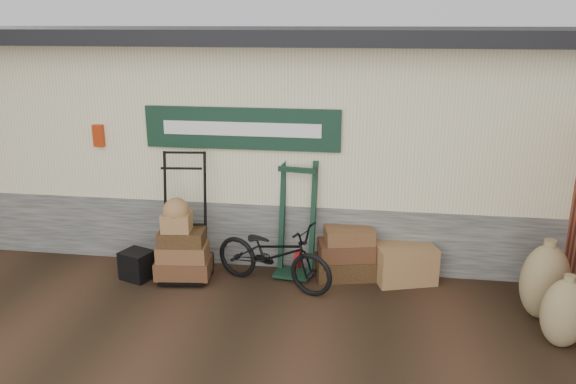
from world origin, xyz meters
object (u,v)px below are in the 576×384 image
object	(u,v)px
suitcase_stack	(346,252)
bicycle	(273,251)
porter_trolley	(184,215)
wicker_hamper	(405,263)
green_barrow	(296,219)
black_trunk	(137,265)

from	to	relation	value
suitcase_stack	bicycle	xyz separation A→B (m)	(-0.91, -0.41, 0.14)
porter_trolley	wicker_hamper	distance (m)	2.97
porter_trolley	suitcase_stack	bearing A→B (deg)	0.62
wicker_hamper	green_barrow	bearing A→B (deg)	178.48
suitcase_stack	wicker_hamper	xyz separation A→B (m)	(0.77, -0.02, -0.10)
porter_trolley	black_trunk	xyz separation A→B (m)	(-0.62, -0.21, -0.66)
wicker_hamper	black_trunk	world-z (taller)	wicker_hamper
wicker_hamper	suitcase_stack	bearing A→B (deg)	178.46
suitcase_stack	black_trunk	xyz separation A→B (m)	(-2.75, -0.47, -0.16)
porter_trolley	green_barrow	xyz separation A→B (m)	(1.46, 0.28, -0.08)
porter_trolley	wicker_hamper	bearing A→B (deg)	-1.66
wicker_hamper	bicycle	world-z (taller)	bicycle
porter_trolley	black_trunk	bearing A→B (deg)	-167.70
green_barrow	bicycle	size ratio (longest dim) A/B	0.92
black_trunk	porter_trolley	bearing A→B (deg)	18.76
green_barrow	black_trunk	size ratio (longest dim) A/B	4.04
green_barrow	wicker_hamper	size ratio (longest dim) A/B	2.04
black_trunk	wicker_hamper	bearing A→B (deg)	7.34
porter_trolley	wicker_hamper	xyz separation A→B (m)	(2.90, 0.24, -0.60)
green_barrow	suitcase_stack	xyz separation A→B (m)	(0.67, -0.02, -0.43)
green_barrow	suitcase_stack	distance (m)	0.80
porter_trolley	green_barrow	bearing A→B (deg)	4.50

